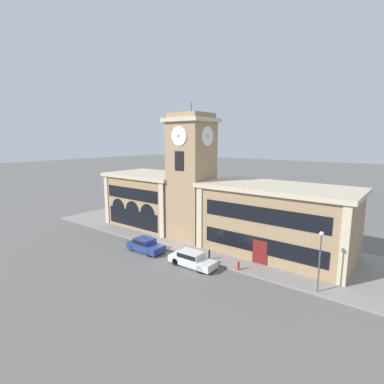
{
  "coord_description": "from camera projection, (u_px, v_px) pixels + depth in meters",
  "views": [
    {
      "loc": [
        22.04,
        -23.42,
        12.29
      ],
      "look_at": [
        1.81,
        2.79,
        6.42
      ],
      "focal_mm": 28.0,
      "sensor_mm": 36.0,
      "label": 1
    }
  ],
  "objects": [
    {
      "name": "ground_plane",
      "position": [
        164.0,
        250.0,
        33.66
      ],
      "size": [
        300.0,
        300.0,
        0.0
      ],
      "primitive_type": "plane",
      "color": "#605E5B"
    },
    {
      "name": "sidewalk_kerb",
      "position": [
        197.0,
        235.0,
        38.44
      ],
      "size": [
        44.03,
        12.3,
        0.15
      ],
      "color": "gray",
      "rests_on": "ground_plane"
    },
    {
      "name": "clock_tower",
      "position": [
        191.0,
        178.0,
        36.23
      ],
      "size": [
        5.19,
        5.19,
        16.49
      ],
      "color": "#9E7F5B",
      "rests_on": "ground_plane"
    },
    {
      "name": "town_hall_left_wing",
      "position": [
        152.0,
        199.0,
        43.11
      ],
      "size": [
        12.34,
        8.22,
        7.52
      ],
      "color": "#9E7F5B",
      "rests_on": "ground_plane"
    },
    {
      "name": "town_hall_right_wing",
      "position": [
        276.0,
        220.0,
        31.9
      ],
      "size": [
        16.17,
        8.22,
        7.52
      ],
      "color": "#9E7F5B",
      "rests_on": "ground_plane"
    },
    {
      "name": "parked_car_near",
      "position": [
        145.0,
        245.0,
        33.09
      ],
      "size": [
        4.3,
        1.92,
        1.48
      ],
      "rotation": [
        0.0,
        0.0,
        0.01
      ],
      "color": "navy",
      "rests_on": "ground_plane"
    },
    {
      "name": "parked_car_mid",
      "position": [
        192.0,
        259.0,
        29.18
      ],
      "size": [
        4.87,
        1.76,
        1.48
      ],
      "rotation": [
        0.0,
        0.0,
        0.01
      ],
      "color": "silver",
      "rests_on": "ground_plane"
    },
    {
      "name": "street_lamp",
      "position": [
        320.0,
        252.0,
        23.58
      ],
      "size": [
        0.36,
        0.36,
        5.04
      ],
      "color": "#4C4C51",
      "rests_on": "sidewalk_kerb"
    },
    {
      "name": "bollard",
      "position": [
        209.0,
        254.0,
        30.56
      ],
      "size": [
        0.18,
        0.18,
        1.06
      ],
      "color": "black",
      "rests_on": "sidewalk_kerb"
    },
    {
      "name": "fire_hydrant",
      "position": [
        238.0,
        265.0,
        28.12
      ],
      "size": [
        0.22,
        0.22,
        0.87
      ],
      "color": "red",
      "rests_on": "sidewalk_kerb"
    }
  ]
}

